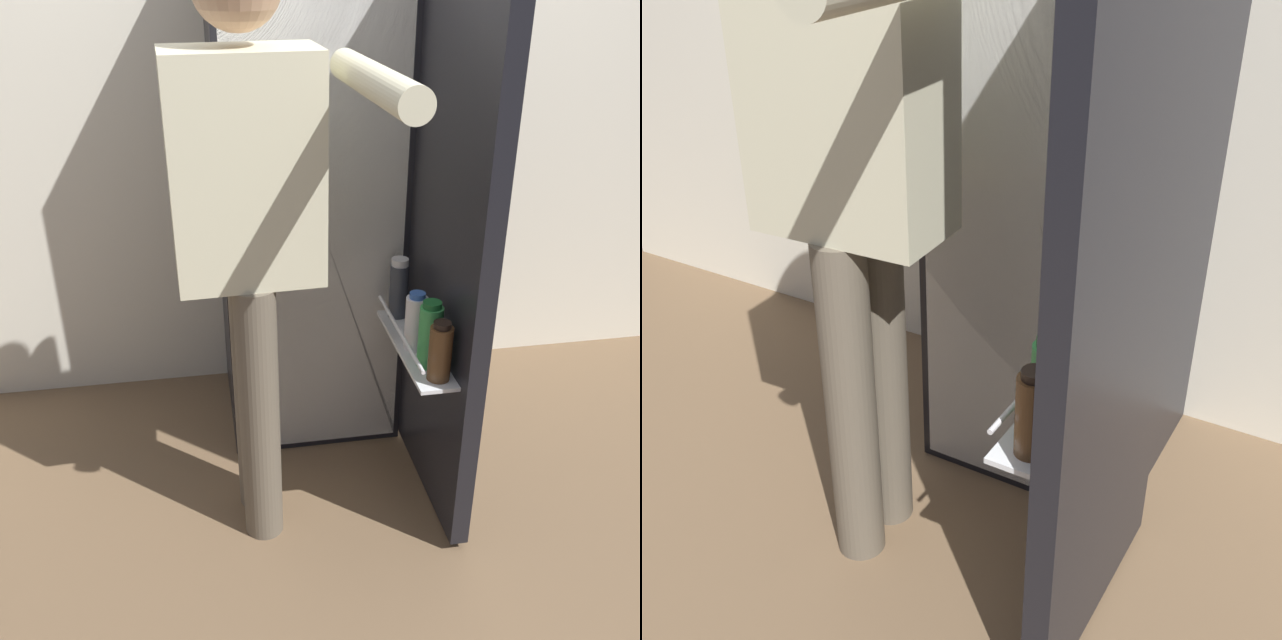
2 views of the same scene
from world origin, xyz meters
The scene contains 4 objects.
ground_plane centered at (0.00, 0.00, 0.00)m, with size 5.87×5.87×0.00m, color brown.
kitchen_wall centered at (0.00, 0.88, 1.23)m, with size 4.40×0.10×2.45m, color silver.
refrigerator centered at (0.03, 0.48, 0.90)m, with size 0.67×1.18×1.80m.
person centered at (-0.24, -0.08, 1.03)m, with size 0.55×0.71×1.71m.
Camera 1 is at (-0.38, -1.93, 1.68)m, focal length 40.75 mm.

